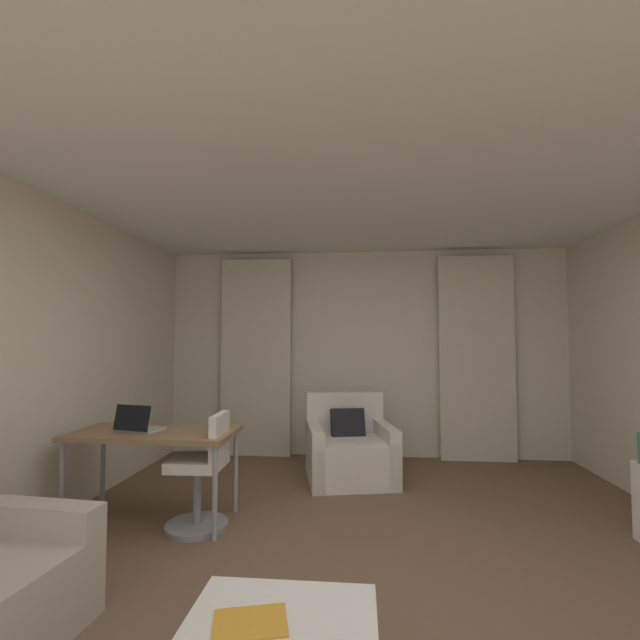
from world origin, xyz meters
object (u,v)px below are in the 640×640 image
laptop (138,425)px  magazine_open (250,623)px  desk (154,438)px  armchair (349,451)px  desk_chair (203,477)px

laptop → magazine_open: bearing=-51.4°
desk → magazine_open: desk is taller
armchair → magazine_open: 2.99m
armchair → desk: (-1.54, -1.24, 0.37)m
armchair → desk: armchair is taller
desk_chair → laptop: (-0.55, 0.04, 0.38)m
desk → laptop: size_ratio=3.54×
desk → magazine_open: bearing=-54.6°
armchair → laptop: 2.15m
armchair → laptop: (-1.66, -1.28, 0.48)m
desk → magazine_open: 2.15m
armchair → laptop: size_ratio=2.79×
desk → desk_chair: size_ratio=1.47×
desk_chair → laptop: laptop is taller
armchair → desk_chair: 1.73m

